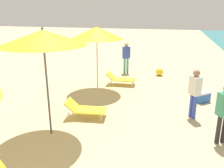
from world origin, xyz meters
TOP-DOWN VIEW (x-y plane):
  - umbrella_second at (-0.65, 3.44)m, footprint 2.12×2.12m
  - lounger_second_shoreside at (-0.11, 4.62)m, footprint 1.30×0.73m
  - umbrella_farthest at (-0.54, 7.21)m, footprint 2.10×2.10m
  - lounger_farthest_shoreside at (0.22, 8.15)m, footprint 1.30×0.64m
  - person_walking_near at (0.06, 10.23)m, footprint 0.42×0.38m
  - person_walking_mid at (3.12, 5.45)m, footprint 0.37×0.42m
  - beach_ball at (1.81, 10.16)m, footprint 0.38×0.38m
  - cooler_box at (3.57, 6.90)m, footprint 0.58×0.57m

SIDE VIEW (x-z plane):
  - beach_ball at x=1.81m, z-range 0.00..0.38m
  - cooler_box at x=3.57m, z-range 0.00..0.40m
  - lounger_second_shoreside at x=-0.11m, z-range 0.01..0.56m
  - lounger_farthest_shoreside at x=0.22m, z-range 0.02..0.56m
  - person_walking_mid at x=3.12m, z-range 0.15..1.69m
  - person_walking_near at x=0.06m, z-range 0.17..1.78m
  - umbrella_farthest at x=-0.54m, z-range 1.02..3.68m
  - umbrella_second at x=-0.65m, z-range 1.16..3.99m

